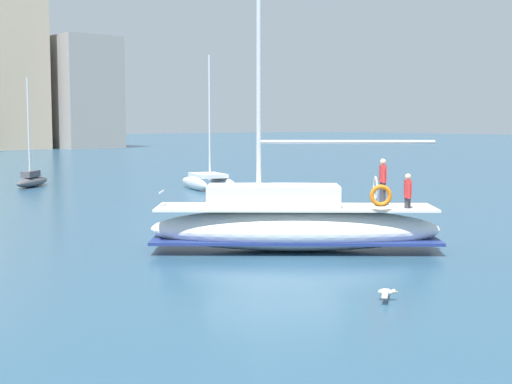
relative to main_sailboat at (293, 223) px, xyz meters
name	(u,v)px	position (x,y,z in m)	size (l,w,h in m)	color
ground_plane	(285,241)	(1.04, 1.50, -0.90)	(400.00, 400.00, 0.00)	#284C66
main_sailboat	(293,223)	(0.00, 0.00, 0.00)	(8.81, 8.12, 12.29)	white
moored_sloop_far	(32,179)	(3.16, 28.29, -0.41)	(3.69, 3.44, 7.08)	#4C4C51
moored_catamaran	(208,180)	(11.04, 19.63, -0.31)	(3.65, 5.29, 8.36)	silver
seagull	(386,292)	(-2.98, -6.46, -0.69)	(0.91, 0.73, 0.17)	silver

